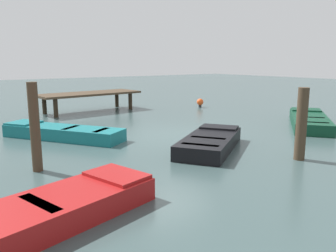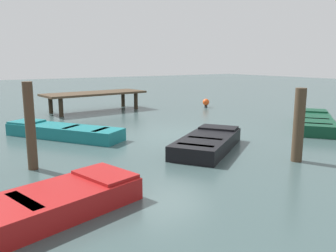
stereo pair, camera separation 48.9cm
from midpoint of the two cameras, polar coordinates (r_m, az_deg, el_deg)
ground_plane at (r=11.62m, az=-1.21°, el=-1.70°), size 80.00×80.00×0.00m
dock_segment at (r=17.62m, az=-13.73°, el=5.04°), size 5.22×2.33×0.95m
rowboat_red at (r=5.95m, az=-20.27°, el=-12.64°), size 3.56×2.07×0.46m
rowboat_black at (r=9.92m, az=5.60°, el=-2.66°), size 3.30×2.80×0.46m
rowboat_teal at (r=11.80m, az=-18.29°, el=-0.99°), size 3.12×4.01×0.46m
rowboat_dark_green at (r=14.40m, az=21.47°, el=0.86°), size 4.04×3.52×0.46m
mooring_piling_center at (r=9.26m, az=19.84°, el=0.28°), size 0.27×0.27×1.86m
mooring_piling_mid_right at (r=8.44m, az=-22.76°, el=-0.22°), size 0.23×0.23×2.05m
marker_buoy at (r=18.78m, az=4.60°, el=3.95°), size 0.36×0.36×0.48m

